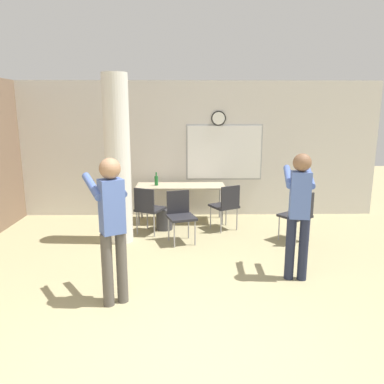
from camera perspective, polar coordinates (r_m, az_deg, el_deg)
ground_plane at (r=3.58m, az=-0.47°, el=-25.98°), size 24.00×24.00×0.00m
wall_back at (r=7.91m, az=-0.74°, el=6.46°), size 8.00×0.15×2.80m
support_pillar at (r=6.34m, az=-11.24°, el=4.74°), size 0.42×0.42×2.80m
folding_table at (r=7.48m, az=-1.77°, el=0.65°), size 1.75×0.64×0.75m
bottle_on_table at (r=7.46m, az=-5.46°, el=1.77°), size 0.07×0.07×0.26m
waste_bin at (r=7.12m, az=-4.24°, el=-4.13°), size 0.31×0.31×0.40m
chair_table_front at (r=6.36m, az=-1.80°, el=-3.20°), size 0.55×0.55×0.87m
chair_table_left at (r=6.80m, az=-6.70°, el=-2.25°), size 0.59×0.59×0.87m
chair_mid_room at (r=6.58m, az=15.92°, el=-3.15°), size 0.61×0.61×0.87m
chair_table_right at (r=6.99m, az=5.22°, el=-1.80°), size 0.60×0.60×0.87m
person_playing_front at (r=4.31m, az=-12.16°, el=-4.19°), size 0.59×0.69×1.72m
person_playing_side at (r=5.04m, az=16.00°, el=-2.17°), size 0.45×0.68×1.69m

